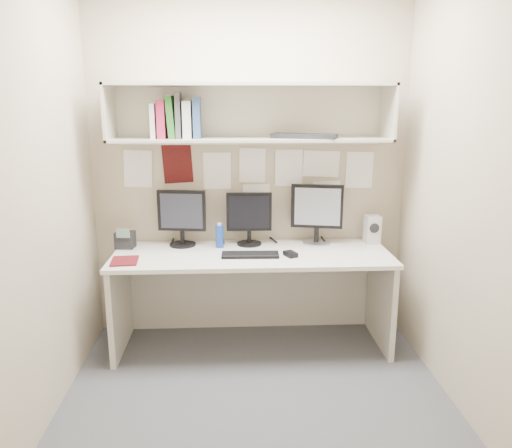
{
  "coord_description": "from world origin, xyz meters",
  "views": [
    {
      "loc": [
        -0.14,
        -2.81,
        1.78
      ],
      "look_at": [
        0.01,
        0.35,
        1.01
      ],
      "focal_mm": 35.0,
      "sensor_mm": 36.0,
      "label": 1
    }
  ],
  "objects_px": {
    "monitor_right": "(317,212)",
    "desk_phone": "(125,240)",
    "speaker": "(372,229)",
    "desk": "(252,299)",
    "monitor_left": "(182,215)",
    "keyboard": "(250,255)",
    "monitor_center": "(249,216)",
    "maroon_notebook": "(125,261)"
  },
  "relations": [
    {
      "from": "speaker",
      "to": "monitor_right",
      "type": "bearing_deg",
      "value": 174.74
    },
    {
      "from": "monitor_left",
      "to": "keyboard",
      "type": "bearing_deg",
      "value": -23.87
    },
    {
      "from": "maroon_notebook",
      "to": "desk_phone",
      "type": "distance_m",
      "value": 0.35
    },
    {
      "from": "speaker",
      "to": "desk_phone",
      "type": "distance_m",
      "value": 1.88
    },
    {
      "from": "desk",
      "to": "monitor_center",
      "type": "distance_m",
      "value": 0.63
    },
    {
      "from": "desk",
      "to": "monitor_center",
      "type": "relative_size",
      "value": 5.0
    },
    {
      "from": "keyboard",
      "to": "desk_phone",
      "type": "distance_m",
      "value": 0.96
    },
    {
      "from": "desk",
      "to": "speaker",
      "type": "relative_size",
      "value": 9.3
    },
    {
      "from": "monitor_center",
      "to": "desk_phone",
      "type": "xyz_separation_m",
      "value": [
        -0.93,
        -0.06,
        -0.16
      ]
    },
    {
      "from": "desk",
      "to": "speaker",
      "type": "distance_m",
      "value": 1.07
    },
    {
      "from": "monitor_center",
      "to": "maroon_notebook",
      "type": "distance_m",
      "value": 0.98
    },
    {
      "from": "desk",
      "to": "maroon_notebook",
      "type": "height_order",
      "value": "maroon_notebook"
    },
    {
      "from": "keyboard",
      "to": "maroon_notebook",
      "type": "relative_size",
      "value": 1.87
    },
    {
      "from": "monitor_left",
      "to": "maroon_notebook",
      "type": "height_order",
      "value": "monitor_left"
    },
    {
      "from": "speaker",
      "to": "maroon_notebook",
      "type": "bearing_deg",
      "value": -172.85
    },
    {
      "from": "monitor_left",
      "to": "monitor_center",
      "type": "distance_m",
      "value": 0.51
    },
    {
      "from": "speaker",
      "to": "desk",
      "type": "bearing_deg",
      "value": -172.02
    },
    {
      "from": "keyboard",
      "to": "maroon_notebook",
      "type": "distance_m",
      "value": 0.87
    },
    {
      "from": "speaker",
      "to": "monitor_left",
      "type": "bearing_deg",
      "value": 174.88
    },
    {
      "from": "maroon_notebook",
      "to": "monitor_left",
      "type": "bearing_deg",
      "value": 42.63
    },
    {
      "from": "speaker",
      "to": "desk_phone",
      "type": "height_order",
      "value": "speaker"
    },
    {
      "from": "monitor_center",
      "to": "speaker",
      "type": "relative_size",
      "value": 1.86
    },
    {
      "from": "monitor_right",
      "to": "keyboard",
      "type": "relative_size",
      "value": 1.14
    },
    {
      "from": "desk",
      "to": "speaker",
      "type": "xyz_separation_m",
      "value": [
        0.94,
        0.22,
        0.47
      ]
    },
    {
      "from": "speaker",
      "to": "maroon_notebook",
      "type": "xyz_separation_m",
      "value": [
        -1.82,
        -0.39,
        -0.1
      ]
    },
    {
      "from": "keyboard",
      "to": "speaker",
      "type": "bearing_deg",
      "value": 19.23
    },
    {
      "from": "monitor_left",
      "to": "speaker",
      "type": "relative_size",
      "value": 1.96
    },
    {
      "from": "monitor_center",
      "to": "maroon_notebook",
      "type": "xyz_separation_m",
      "value": [
        -0.87,
        -0.4,
        -0.22
      ]
    },
    {
      "from": "monitor_right",
      "to": "keyboard",
      "type": "bearing_deg",
      "value": -137.4
    },
    {
      "from": "monitor_right",
      "to": "desk_phone",
      "type": "relative_size",
      "value": 2.83
    },
    {
      "from": "desk",
      "to": "keyboard",
      "type": "relative_size",
      "value": 4.96
    },
    {
      "from": "desk",
      "to": "maroon_notebook",
      "type": "relative_size",
      "value": 9.28
    },
    {
      "from": "desk",
      "to": "keyboard",
      "type": "distance_m",
      "value": 0.38
    },
    {
      "from": "monitor_center",
      "to": "maroon_notebook",
      "type": "bearing_deg",
      "value": -154.39
    },
    {
      "from": "monitor_left",
      "to": "desk_phone",
      "type": "height_order",
      "value": "monitor_left"
    },
    {
      "from": "desk",
      "to": "monitor_right",
      "type": "distance_m",
      "value": 0.82
    },
    {
      "from": "speaker",
      "to": "keyboard",
      "type": "bearing_deg",
      "value": -167.2
    },
    {
      "from": "desk",
      "to": "monitor_right",
      "type": "xyz_separation_m",
      "value": [
        0.51,
        0.22,
        0.61
      ]
    },
    {
      "from": "monitor_left",
      "to": "monitor_right",
      "type": "height_order",
      "value": "monitor_right"
    },
    {
      "from": "monitor_center",
      "to": "speaker",
      "type": "xyz_separation_m",
      "value": [
        0.95,
        -0.0,
        -0.11
      ]
    },
    {
      "from": "desk",
      "to": "desk_phone",
      "type": "relative_size",
      "value": 12.37
    },
    {
      "from": "desk",
      "to": "desk_phone",
      "type": "xyz_separation_m",
      "value": [
        -0.94,
        0.16,
        0.43
      ]
    }
  ]
}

